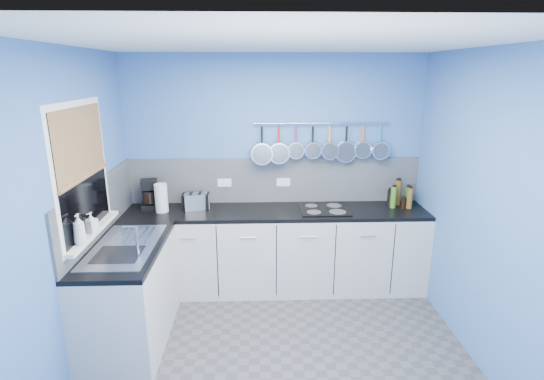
{
  "coord_description": "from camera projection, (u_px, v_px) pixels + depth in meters",
  "views": [
    {
      "loc": [
        -0.17,
        -2.95,
        2.32
      ],
      "look_at": [
        -0.05,
        0.75,
        1.25
      ],
      "focal_mm": 27.37,
      "sensor_mm": 36.0,
      "label": 1
    }
  ],
  "objects": [
    {
      "name": "floor",
      "position": [
        281.0,
        358.0,
        3.48
      ],
      "size": [
        3.2,
        3.0,
        0.02
      ],
      "primitive_type": "cube",
      "color": "#47474C",
      "rests_on": "ground"
    },
    {
      "name": "ceiling",
      "position": [
        283.0,
        41.0,
        2.78
      ],
      "size": [
        3.2,
        3.0,
        0.02
      ],
      "primitive_type": "cube",
      "color": "white",
      "rests_on": "ground"
    },
    {
      "name": "condiment_1",
      "position": [
        398.0,
        193.0,
        4.52
      ],
      "size": [
        0.07,
        0.07,
        0.28
      ],
      "primitive_type": "cylinder",
      "color": "brown",
      "rests_on": "worktop_back"
    },
    {
      "name": "wall_left",
      "position": [
        66.0,
        220.0,
        3.08
      ],
      "size": [
        0.02,
        3.0,
        2.5
      ],
      "primitive_type": "cube",
      "color": "#4270B8",
      "rests_on": "ground"
    },
    {
      "name": "pan_0",
      "position": [
        262.0,
        144.0,
        4.42
      ],
      "size": [
        0.23,
        0.13,
        0.42
      ],
      "primitive_type": null,
      "color": "silver",
      "rests_on": "pot_rail"
    },
    {
      "name": "mixer_tap",
      "position": [
        137.0,
        240.0,
        3.27
      ],
      "size": [
        0.12,
        0.08,
        0.26
      ],
      "primitive_type": null,
      "color": "silver",
      "rests_on": "worktop_left"
    },
    {
      "name": "hob",
      "position": [
        324.0,
        209.0,
        4.39
      ],
      "size": [
        0.51,
        0.45,
        0.01
      ],
      "primitive_type": "cube",
      "color": "black",
      "rests_on": "worktop_back"
    },
    {
      "name": "canister",
      "position": [
        204.0,
        203.0,
        4.41
      ],
      "size": [
        0.09,
        0.09,
        0.12
      ],
      "primitive_type": "cylinder",
      "rotation": [
        0.0,
        0.0,
        -0.11
      ],
      "color": "silver",
      "rests_on": "worktop_back"
    },
    {
      "name": "condiment_2",
      "position": [
        390.0,
        198.0,
        4.51
      ],
      "size": [
        0.07,
        0.07,
        0.17
      ],
      "primitive_type": "cylinder",
      "color": "black",
      "rests_on": "worktop_back"
    },
    {
      "name": "wall_right",
      "position": [
        491.0,
        215.0,
        3.19
      ],
      "size": [
        0.02,
        3.0,
        2.5
      ],
      "primitive_type": "cube",
      "color": "#4270B8",
      "rests_on": "ground"
    },
    {
      "name": "pan_1",
      "position": [
        279.0,
        143.0,
        4.43
      ],
      "size": [
        0.23,
        0.12,
        0.42
      ],
      "primitive_type": null,
      "color": "silver",
      "rests_on": "pot_rail"
    },
    {
      "name": "window_glass",
      "position": [
        83.0,
        171.0,
        3.29
      ],
      "size": [
        0.01,
        0.9,
        1.0
      ],
      "primitive_type": "cube",
      "color": "black",
      "rests_on": "wall_left"
    },
    {
      "name": "soap_bottle_a",
      "position": [
        79.0,
        229.0,
        3.12
      ],
      "size": [
        0.1,
        0.1,
        0.24
      ],
      "primitive_type": "imported",
      "rotation": [
        0.0,
        0.0,
        0.07
      ],
      "color": "white",
      "rests_on": "window_sill"
    },
    {
      "name": "wall_front",
      "position": [
        303.0,
        343.0,
        1.68
      ],
      "size": [
        3.2,
        0.02,
        2.5
      ],
      "primitive_type": "cube",
      "color": "#4270B8",
      "rests_on": "ground"
    },
    {
      "name": "pan_2",
      "position": [
        296.0,
        141.0,
        4.43
      ],
      "size": [
        0.18,
        0.08,
        0.37
      ],
      "primitive_type": null,
      "color": "silver",
      "rests_on": "pot_rail"
    },
    {
      "name": "pan_6",
      "position": [
        363.0,
        141.0,
        4.45
      ],
      "size": [
        0.19,
        0.06,
        0.38
      ],
      "primitive_type": null,
      "color": "silver",
      "rests_on": "pot_rail"
    },
    {
      "name": "pot_rail",
      "position": [
        322.0,
        123.0,
        4.4
      ],
      "size": [
        1.45,
        0.02,
        0.02
      ],
      "primitive_type": "cylinder",
      "rotation": [
        0.0,
        1.57,
        0.0
      ],
      "color": "silver",
      "rests_on": "wall_back"
    },
    {
      "name": "window_sill",
      "position": [
        93.0,
        232.0,
        3.43
      ],
      "size": [
        0.1,
        0.98,
        0.03
      ],
      "primitive_type": "cube",
      "color": "white",
      "rests_on": "wall_left"
    },
    {
      "name": "wall_back",
      "position": [
        274.0,
        171.0,
        4.58
      ],
      "size": [
        3.2,
        0.02,
        2.5
      ],
      "primitive_type": "cube",
      "color": "#4270B8",
      "rests_on": "ground"
    },
    {
      "name": "condiment_0",
      "position": [
        408.0,
        196.0,
        4.52
      ],
      "size": [
        0.06,
        0.06,
        0.21
      ],
      "primitive_type": "cylinder",
      "color": "#265919",
      "rests_on": "worktop_back"
    },
    {
      "name": "pan_4",
      "position": [
        329.0,
        141.0,
        4.44
      ],
      "size": [
        0.19,
        0.09,
        0.38
      ],
      "primitive_type": null,
      "color": "silver",
      "rests_on": "pot_rail"
    },
    {
      "name": "socket_left",
      "position": [
        225.0,
        183.0,
        4.57
      ],
      "size": [
        0.15,
        0.01,
        0.09
      ],
      "primitive_type": "cube",
      "color": "white",
      "rests_on": "backsplash_back"
    },
    {
      "name": "sink_unit",
      "position": [
        125.0,
        246.0,
        3.47
      ],
      "size": [
        0.5,
        0.95,
        0.01
      ],
      "primitive_type": "cube",
      "color": "silver",
      "rests_on": "worktop_left"
    },
    {
      "name": "window_frame",
      "position": [
        82.0,
        171.0,
        3.29
      ],
      "size": [
        0.01,
        1.0,
        1.1
      ],
      "primitive_type": "cube",
      "color": "white",
      "rests_on": "wall_left"
    },
    {
      "name": "soap_bottle_b",
      "position": [
        91.0,
        223.0,
        3.35
      ],
      "size": [
        0.1,
        0.1,
        0.17
      ],
      "primitive_type": "imported",
      "rotation": [
        0.0,
        0.0,
        -0.4
      ],
      "color": "white",
      "rests_on": "window_sill"
    },
    {
      "name": "coffee_maker",
      "position": [
        149.0,
        194.0,
        4.39
      ],
      "size": [
        0.21,
        0.22,
        0.31
      ],
      "primitive_type": null,
      "rotation": [
        0.0,
        0.0,
        0.18
      ],
      "color": "black",
      "rests_on": "worktop_back"
    },
    {
      "name": "socket_right",
      "position": [
        283.0,
        182.0,
        4.59
      ],
      "size": [
        0.15,
        0.01,
        0.09
      ],
      "primitive_type": "cube",
      "color": "white",
      "rests_on": "backsplash_back"
    },
    {
      "name": "cabinet_run_left",
      "position": [
        130.0,
        296.0,
        3.61
      ],
      "size": [
        0.6,
        1.2,
        0.86
      ],
      "primitive_type": "cube",
      "color": "#BBBAB5",
      "rests_on": "ground"
    },
    {
      "name": "pan_5",
      "position": [
        346.0,
        143.0,
        4.45
      ],
      "size": [
        0.23,
        0.06,
        0.42
      ],
      "primitive_type": null,
      "color": "silver",
      "rests_on": "pot_rail"
    },
    {
      "name": "condiment_5",
      "position": [
        393.0,
        197.0,
        4.43
      ],
      "size": [
        0.06,
        0.06,
        0.23
      ],
      "primitive_type": "cylinder",
      "color": "#3F721E",
      "rests_on": "worktop_back"
    },
    {
      "name": "pan_3",
      "position": [
        313.0,
        141.0,
        4.43
      ],
      "size": [
        0.18,
        0.1,
        0.37
      ],
      "primitive_type": null,
      "color": "silver",
      "rests_on": "pot_rail"
    },
    {
      "name": "condiment_3",
      "position": [
        410.0,
        198.0,
        4.41
      ],
      "size": [
        0.06,
        0.06,
        0.22
      ],
      "primitive_type": "cylinder",
      "color": "brown",
      "rests_on": "worktop_back"
    },
    {
      "name": "pan_7",
      "position": [
        380.0,
        141.0,
        4.46
      ],
      "size": [
        0.19,
        0.1,
        0.38
      ],
      "primitive_type": null,
      "color": "silver",
      "rests_on": "pot_rail"
    },
    {
      "name": "cabinet_run_back",
      "position": [
        275.0,
        251.0,
        4.51
      ],
      "size": [
        3.2,
        0.6,
        0.86
      ],
      "primitive_type": "cube",
      "color": "#BBBAB5",
      "rests_on": "ground"
    },
    {
      "name": "worktop_left",
      "position": [
        125.0,
        248.0,
        3.48
      ],
      "size": [
        0.6,
        1.2,
        0.04
      ],
      "primitive_type": "cube",
      "color": "black",
      "rests_on": "cabinet_run_left"
    },
    {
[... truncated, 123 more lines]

